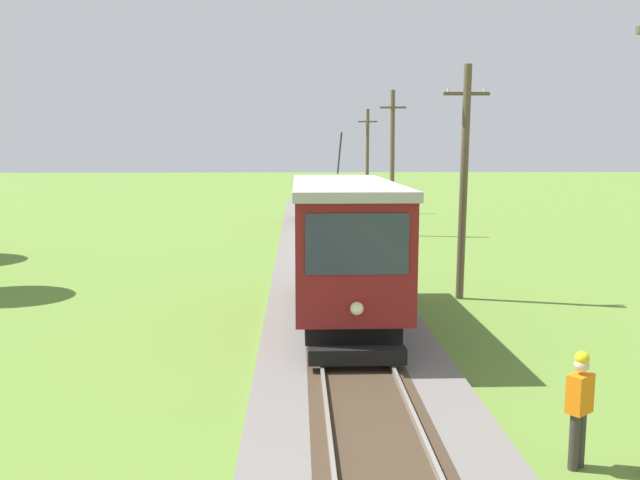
{
  "coord_description": "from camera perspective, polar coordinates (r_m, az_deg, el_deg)",
  "views": [
    {
      "loc": [
        -1.2,
        2.67,
        4.68
      ],
      "look_at": [
        -0.57,
        20.73,
        2.12
      ],
      "focal_mm": 36.5,
      "sensor_mm": 36.0,
      "label": 1
    }
  ],
  "objects": [
    {
      "name": "track_worker",
      "position": [
        10.47,
        21.78,
        -13.23
      ],
      "size": [
        0.45,
        0.42,
        1.78
      ],
      "rotation": [
        0.0,
        0.0,
        2.2
      ],
      "color": "#38332D",
      "rests_on": "ground"
    },
    {
      "name": "utility_pole_mid",
      "position": [
        20.38,
        12.49,
        5.04
      ],
      "size": [
        1.4,
        0.44,
        7.16
      ],
      "color": "brown",
      "rests_on": "ground"
    },
    {
      "name": "utility_pole_distant",
      "position": [
        47.55,
        4.17,
        7.01
      ],
      "size": [
        1.4,
        0.26,
        7.47
      ],
      "color": "brown",
      "rests_on": "ground"
    },
    {
      "name": "utility_pole_far",
      "position": [
        35.17,
        6.36,
        6.84
      ],
      "size": [
        1.4,
        0.59,
        7.74
      ],
      "color": "brown",
      "rests_on": "ground"
    },
    {
      "name": "freight_car",
      "position": [
        40.7,
        -0.3,
        3.65
      ],
      "size": [
        2.4,
        5.2,
        2.31
      ],
      "color": "brown",
      "rests_on": "rail_right"
    },
    {
      "name": "red_tram",
      "position": [
        17.12,
        2.05,
        -0.31
      ],
      "size": [
        2.6,
        8.54,
        4.79
      ],
      "color": "maroon",
      "rests_on": "rail_right"
    }
  ]
}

